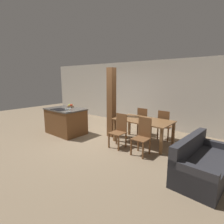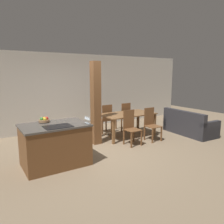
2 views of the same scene
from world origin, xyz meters
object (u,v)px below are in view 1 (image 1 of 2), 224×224
(kitchen_island, at_px, (66,121))
(dining_chair_far_right, at_px, (164,125))
(wine_glass_middle, at_px, (68,108))
(wine_glass_near, at_px, (66,109))
(dining_chair_far_left, at_px, (144,121))
(wine_glass_far, at_px, (70,108))
(dining_chair_near_left, at_px, (119,130))
(couch, at_px, (203,164))
(timber_post, at_px, (111,103))
(dining_table, at_px, (143,123))
(dining_chair_near_right, at_px, (142,136))
(fruit_bowl, at_px, (70,106))

(kitchen_island, bearing_deg, dining_chair_far_right, 28.33)
(wine_glass_middle, bearing_deg, kitchen_island, 152.71)
(wine_glass_near, height_order, dining_chair_far_left, wine_glass_near)
(kitchen_island, height_order, wine_glass_middle, wine_glass_middle)
(kitchen_island, bearing_deg, wine_glass_far, -21.43)
(wine_glass_middle, relative_size, dining_chair_far_left, 0.16)
(dining_chair_near_left, distance_m, couch, 2.32)
(wine_glass_middle, xyz_separation_m, wine_glass_far, (0.00, 0.08, 0.00))
(wine_glass_middle, bearing_deg, timber_post, 54.15)
(couch, bearing_deg, wine_glass_middle, 98.64)
(dining_chair_far_left, height_order, dining_chair_far_right, same)
(wine_glass_far, distance_m, couch, 4.02)
(dining_table, bearing_deg, kitchen_island, -160.56)
(wine_glass_middle, distance_m, timber_post, 1.44)
(wine_glass_near, bearing_deg, timber_post, 55.90)
(timber_post, bearing_deg, dining_chair_far_right, 27.18)
(kitchen_island, distance_m, timber_post, 1.84)
(dining_chair_far_right, bearing_deg, timber_post, 27.18)
(dining_chair_near_left, distance_m, dining_chair_far_right, 1.61)
(dining_chair_far_left, bearing_deg, couch, 145.16)
(wine_glass_far, height_order, couch, wine_glass_far)
(wine_glass_near, bearing_deg, kitchen_island, 147.41)
(wine_glass_far, relative_size, dining_chair_near_right, 0.16)
(kitchen_island, relative_size, timber_post, 0.60)
(dining_table, bearing_deg, wine_glass_near, -146.45)
(fruit_bowl, height_order, wine_glass_far, wine_glass_far)
(wine_glass_middle, bearing_deg, couch, 5.39)
(dining_chair_near_right, bearing_deg, fruit_bowl, 178.37)
(kitchen_island, height_order, fruit_bowl, fruit_bowl)
(wine_glass_middle, distance_m, dining_chair_far_right, 3.16)
(dining_chair_near_right, height_order, dining_chair_far_right, same)
(dining_chair_far_right, height_order, timber_post, timber_post)
(wine_glass_far, height_order, dining_chair_near_left, wine_glass_far)
(dining_chair_near_right, relative_size, dining_chair_far_right, 1.00)
(wine_glass_near, xyz_separation_m, dining_chair_far_left, (1.64, 2.05, -0.54))
(dining_chair_near_right, xyz_separation_m, dining_chair_far_right, (0.00, 1.41, 0.00))
(dining_table, bearing_deg, dining_chair_near_left, -118.79)
(wine_glass_middle, relative_size, dining_chair_near_left, 0.16)
(fruit_bowl, relative_size, dining_chair_far_right, 0.25)
(dining_chair_far_right, bearing_deg, fruit_bowl, 22.58)
(dining_chair_far_right, bearing_deg, wine_glass_near, 40.31)
(dining_chair_far_right, distance_m, timber_post, 1.89)
(fruit_bowl, xyz_separation_m, timber_post, (1.59, 0.51, 0.20))
(dining_table, distance_m, dining_chair_near_right, 0.82)
(dining_chair_near_left, height_order, couch, dining_chair_near_left)
(dining_chair_near_left, bearing_deg, couch, -4.74)
(kitchen_island, height_order, timber_post, timber_post)
(dining_chair_far_left, height_order, timber_post, timber_post)
(couch, xyz_separation_m, timber_post, (-3.10, 0.79, 0.89))
(kitchen_island, xyz_separation_m, dining_chair_far_right, (3.05, 1.64, 0.04))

